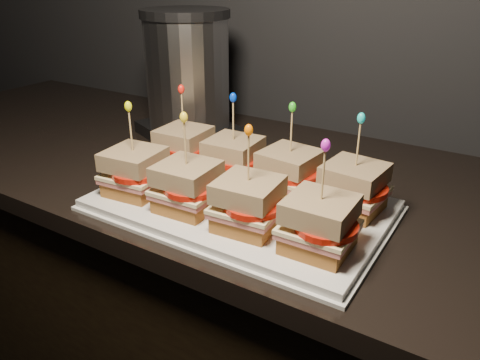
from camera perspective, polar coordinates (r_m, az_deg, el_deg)
The scene contains 63 objects.
granite_slab at distance 0.88m, azimuth 9.83°, elevation -1.94°, with size 2.35×0.66×0.04m, color black.
platter at distance 0.78m, azimuth 0.00°, elevation -3.07°, with size 0.47×0.29×0.02m, color silver.
platter_rim at distance 0.78m, azimuth 0.00°, elevation -3.46°, with size 0.48×0.30×0.01m, color silver.
sandwich_0_bread_bot at distance 0.91m, azimuth -6.73°, elevation 2.38°, with size 0.09×0.09×0.02m, color brown.
sandwich_0_ham at distance 0.90m, azimuth -6.77°, elevation 3.31°, with size 0.09×0.09×0.01m, color #B2534E.
sandwich_0_cheese at distance 0.90m, azimuth -6.80°, elevation 3.72°, with size 0.10×0.09×0.01m, color #F7E3A6.
sandwich_0_tomato at distance 0.89m, azimuth -6.45°, elevation 3.92°, with size 0.09×0.09×0.01m, color red.
sandwich_0_bread_top at distance 0.89m, azimuth -6.88°, elevation 5.33°, with size 0.09×0.09×0.03m, color #532B12.
sandwich_0_pick at distance 0.88m, azimuth -7.03°, elevation 8.09°, with size 0.00×0.00×0.09m, color tan.
sandwich_0_frill at distance 0.87m, azimuth -7.18°, elevation 10.94°, with size 0.01×0.01×0.02m, color red.
sandwich_1_bread_bot at distance 0.85m, azimuth -0.80°, elevation 0.89°, with size 0.09×0.09×0.02m, color brown.
sandwich_1_ham at distance 0.84m, azimuth -0.80°, elevation 1.88°, with size 0.09×0.09×0.01m, color #B2534E.
sandwich_1_cheese at distance 0.84m, azimuth -0.80°, elevation 2.32°, with size 0.10×0.09×0.01m, color #F7E3A6.
sandwich_1_tomato at distance 0.83m, azimuth -0.33°, elevation 2.50°, with size 0.09×0.09×0.01m, color red.
sandwich_1_bread_top at distance 0.83m, azimuth -0.82°, elevation 4.03°, with size 0.09×0.09×0.03m, color #532B12.
sandwich_1_pick at distance 0.82m, azimuth -0.83°, elevation 6.97°, with size 0.00×0.00×0.09m, color tan.
sandwich_1_frill at distance 0.80m, azimuth -0.85°, elevation 10.03°, with size 0.01×0.01×0.02m, color #0333D3.
sandwich_2_bread_bot at distance 0.80m, azimuth 5.95°, elevation -0.82°, with size 0.09×0.09×0.02m, color brown.
sandwich_2_ham at distance 0.79m, azimuth 6.00°, elevation 0.22°, with size 0.09×0.09×0.01m, color #B2534E.
sandwich_2_cheese at distance 0.79m, azimuth 6.02°, elevation 0.68°, with size 0.10×0.09×0.01m, color #F7E3A6.
sandwich_2_tomato at distance 0.78m, azimuth 6.64°, elevation 0.84°, with size 0.09×0.09×0.01m, color red.
sandwich_2_bread_top at distance 0.78m, azimuth 6.11°, elevation 2.48°, with size 0.09×0.09×0.03m, color #532B12.
sandwich_2_pick at distance 0.76m, azimuth 6.26°, elevation 5.59°, with size 0.00×0.00×0.09m, color tan.
sandwich_2_frill at distance 0.75m, azimuth 6.41°, elevation 8.84°, with size 0.01×0.01×0.02m, color green.
sandwich_3_bread_bot at distance 0.76m, azimuth 13.46°, elevation -2.70°, with size 0.09×0.09×0.02m, color brown.
sandwich_3_ham at distance 0.76m, azimuth 13.58°, elevation -1.64°, with size 0.09×0.09×0.01m, color #B2534E.
sandwich_3_cheese at distance 0.75m, azimuth 13.63°, elevation -1.16°, with size 0.10×0.09×0.01m, color #F7E3A6.
sandwich_3_tomato at distance 0.74m, azimuth 14.40°, elevation -1.02°, with size 0.09×0.09×0.01m, color red.
sandwich_3_bread_top at distance 0.74m, azimuth 13.83°, elevation 0.70°, with size 0.09×0.09×0.03m, color #532B12.
sandwich_3_pick at distance 0.73m, azimuth 14.19°, elevation 3.94°, with size 0.00×0.00×0.09m, color tan.
sandwich_3_frill at distance 0.71m, azimuth 14.56°, elevation 7.32°, with size 0.01×0.01×0.02m, color #14C2BF.
sandwich_4_bread_bot at distance 0.82m, azimuth -12.53°, elevation -0.68°, with size 0.09×0.09×0.02m, color brown.
sandwich_4_ham at distance 0.81m, azimuth -12.63°, elevation 0.33°, with size 0.09×0.09×0.01m, color #B2534E.
sandwich_4_cheese at distance 0.81m, azimuth -12.67°, elevation 0.78°, with size 0.10×0.09×0.01m, color #F7E3A6.
sandwich_4_tomato at distance 0.79m, azimuth -12.39°, elevation 0.94°, with size 0.09×0.09×0.01m, color red.
sandwich_4_bread_top at distance 0.80m, azimuth -12.85°, elevation 2.54°, with size 0.09×0.09×0.03m, color #532B12.
sandwich_4_pick at distance 0.78m, azimuth -13.15°, elevation 5.57°, with size 0.00×0.00×0.09m, color tan.
sandwich_4_frill at distance 0.77m, azimuth -13.47°, elevation 8.73°, with size 0.01×0.01×0.02m, color #E0E70A.
sandwich_5_bread_bot at distance 0.75m, azimuth -6.34°, elevation -2.62°, with size 0.09×0.09×0.02m, color brown.
sandwich_5_ham at distance 0.74m, azimuth -6.40°, elevation -1.53°, with size 0.09×0.09×0.01m, color #B2534E.
sandwich_5_cheese at distance 0.74m, azimuth -6.42°, elevation -1.05°, with size 0.10×0.09×0.01m, color #F7E3A6.
sandwich_5_tomato at distance 0.73m, azimuth -5.99°, elevation -0.91°, with size 0.09×0.09×0.01m, color red.
sandwich_5_bread_top at distance 0.73m, azimuth -6.52°, elevation 0.85°, with size 0.09×0.09×0.03m, color #532B12.
sandwich_5_pick at distance 0.71m, azimuth -6.69°, elevation 4.15°, with size 0.00×0.00×0.09m, color tan.
sandwich_5_frill at distance 0.70m, azimuth -6.87°, elevation 7.61°, with size 0.01×0.01×0.02m, color yellow.
sandwich_6_bread_bot at distance 0.69m, azimuth 0.98°, elevation -4.87°, with size 0.09×0.09×0.02m, color brown.
sandwich_6_ham at distance 0.69m, azimuth 0.99°, elevation -3.72°, with size 0.09×0.09×0.01m, color #B2534E.
sandwich_6_cheese at distance 0.68m, azimuth 0.99°, elevation -3.20°, with size 0.10×0.09×0.01m, color #F7E3A6.
sandwich_6_tomato at distance 0.67m, azimuth 1.61°, elevation -3.09°, with size 0.09×0.09×0.01m, color red.
sandwich_6_bread_top at distance 0.67m, azimuth 1.01°, elevation -1.18°, with size 0.09×0.09×0.03m, color #532B12.
sandwich_6_pick at distance 0.65m, azimuth 1.04°, elevation 2.36°, with size 0.00×0.00×0.09m, color tan.
sandwich_6_frill at distance 0.64m, azimuth 1.07°, elevation 6.11°, with size 0.01×0.01×0.02m, color #FE6F01.
sandwich_7_bread_bot at distance 0.65m, azimuth 9.47°, elevation -7.36°, with size 0.09×0.09×0.02m, color brown.
sandwich_7_ham at distance 0.64m, azimuth 9.57°, elevation -6.16°, with size 0.09×0.09×0.01m, color #B2534E.
sandwich_7_cheese at distance 0.64m, azimuth 9.61°, elevation -5.62°, with size 0.10×0.09×0.01m, color #F7E3A6.
sandwich_7_tomato at distance 0.63m, azimuth 10.45°, elevation -5.54°, with size 0.09×0.09×0.01m, color red.
sandwich_7_bread_top at distance 0.63m, azimuth 9.78°, elevation -3.51°, with size 0.09×0.09×0.03m, color #532B12.
sandwich_7_pick at distance 0.61m, azimuth 10.08°, elevation 0.22°, with size 0.00×0.00×0.09m, color tan.
sandwich_7_frill at distance 0.59m, azimuth 10.40°, elevation 4.19°, with size 0.01×0.01×0.02m, color #CC1FC8.
appliance_base at distance 1.13m, azimuth -6.07°, elevation 5.96°, with size 0.22×0.19×0.03m, color #262628.
appliance_body at distance 1.09m, azimuth -6.39°, elevation 12.70°, with size 0.19×0.19×0.24m, color silver.
appliance_lid at distance 1.07m, azimuth -6.73°, elevation 19.53°, with size 0.20×0.20×0.02m, color #262628.
appliance at distance 1.09m, azimuth -6.37°, elevation 12.46°, with size 0.22×0.19×0.29m, color silver, non-canonical shape.
Camera 1 is at (0.38, 0.94, 1.27)m, focal length 35.00 mm.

